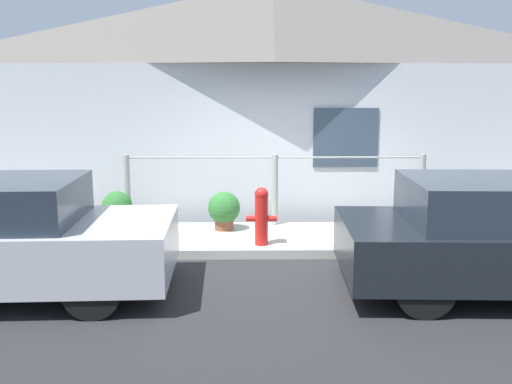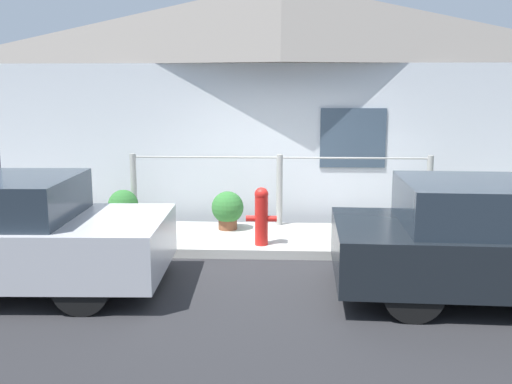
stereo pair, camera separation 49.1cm
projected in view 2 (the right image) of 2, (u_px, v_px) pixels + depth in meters
The scene contains 9 objects.
ground_plane at pixel (278, 260), 7.90m from camera, with size 60.00×60.00×0.00m, color #262628.
sidewalk at pixel (279, 239), 8.71m from camera, with size 24.00×1.67×0.13m.
house at pixel (281, 34), 10.34m from camera, with size 10.21×2.23×4.24m.
fence at pixel (279, 186), 9.26m from camera, with size 4.90×0.10×1.16m.
car_right at pixel (511, 240), 6.36m from camera, with size 4.05×1.90×1.34m.
fire_hydrant at pixel (261, 215), 8.10m from camera, with size 0.44×0.20×0.84m.
potted_plant_near_hydrant at pixel (228, 209), 9.02m from camera, with size 0.51×0.51×0.61m.
potted_plant_by_fence at pixel (123, 206), 9.27m from camera, with size 0.49×0.49×0.59m.
potted_plant_corner at pixel (465, 217), 8.64m from camera, with size 0.42×0.42×0.53m.
Camera 2 is at (0.08, -7.61, 2.35)m, focal length 40.00 mm.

